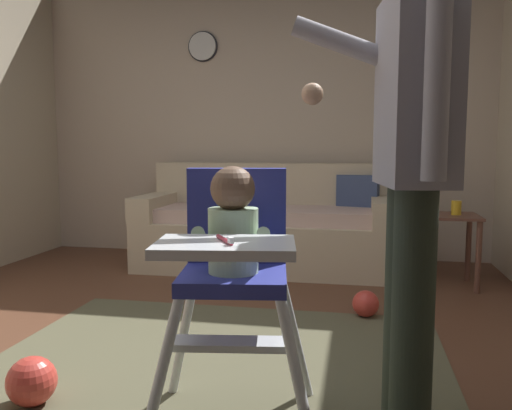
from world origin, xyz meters
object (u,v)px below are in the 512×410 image
toy_ball (366,304)px  toy_ball_second (32,381)px  side_table (449,234)px  couch (268,228)px  high_chair (234,250)px  adult_standing (412,163)px  sippy_cup (456,208)px  wall_clock (203,46)px

toy_ball → toy_ball_second: toy_ball_second is taller
toy_ball → side_table: side_table is taller
couch → side_table: couch is taller
side_table → high_chair: bearing=-115.8°
couch → adult_standing: bearing=20.0°
sippy_cup → toy_ball_second: bearing=-131.5°
wall_clock → sippy_cup: bearing=-21.4°
wall_clock → high_chair: bearing=-71.7°
adult_standing → side_table: (0.48, 2.13, -0.57)m
adult_standing → couch: bearing=-78.1°
toy_ball_second → side_table: size_ratio=0.37×
high_chair → wall_clock: bearing=-170.2°
adult_standing → sippy_cup: bearing=-111.8°
toy_ball → adult_standing: bearing=-85.0°
high_chair → adult_standing: (0.59, 0.08, 0.30)m
wall_clock → side_table: bearing=-21.8°
sippy_cup → couch: bearing=166.0°
adult_standing → wall_clock: wall_clock is taller
adult_standing → toy_ball: adult_standing is taller
adult_standing → wall_clock: (-1.60, 2.96, 0.96)m
toy_ball → wall_clock: 2.89m
toy_ball_second → side_table: bearing=49.1°
sippy_cup → wall_clock: 2.64m
couch → wall_clock: wall_clock is taller
couch → high_chair: high_chair is taller
toy_ball → side_table: 1.07m
toy_ball → toy_ball_second: size_ratio=0.82×
toy_ball → couch: bearing=123.6°
couch → toy_ball: (0.79, -1.19, -0.25)m
high_chair → side_table: (1.07, 2.21, -0.28)m
side_table → wall_clock: 2.71m
couch → adult_standing: size_ratio=1.24×
couch → adult_standing: adult_standing is taller
adult_standing → toy_ball_second: 1.65m
sippy_cup → wall_clock: wall_clock is taller
adult_standing → wall_clock: 3.50m
high_chair → wall_clock: (-1.01, 3.04, 1.26)m
high_chair → side_table: high_chair is taller
high_chair → side_table: 2.47m
high_chair → sippy_cup: size_ratio=9.49×
couch → side_table: (1.38, -0.35, 0.05)m
couch → toy_ball_second: 2.60m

